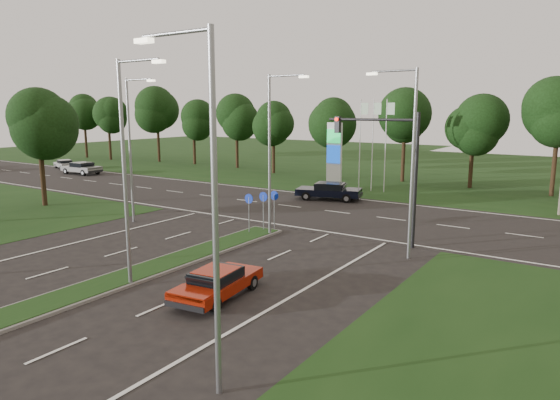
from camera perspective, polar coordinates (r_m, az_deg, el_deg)
The scene contains 17 objects.
verge_far at distance 64.45m, azimuth 18.51°, elevation 3.42°, with size 160.00×50.00×0.02m, color #173311.
cross_road at distance 35.81m, azimuth 5.12°, elevation -1.22°, with size 160.00×12.00×0.02m, color black.
median_kerb at distance 21.17m, azimuth -22.33°, elevation -9.99°, with size 2.00×26.00×0.12m, color slate.
streetlight_median_near at distance 20.43m, azimuth -17.06°, elevation 4.11°, with size 2.53×0.22×9.00m.
streetlight_median_far at distance 27.82m, azimuth -0.87°, elevation 6.08°, with size 2.53×0.22×9.00m.
streetlight_left_far at distance 32.65m, azimuth -16.58°, elevation 6.28°, with size 2.53×0.22×9.00m.
streetlight_right_far at distance 24.26m, azimuth 14.53°, elevation 5.14°, with size 2.53×0.22×9.00m.
streetlight_right_near at distance 12.07m, azimuth -8.19°, elevation 0.45°, with size 2.53×0.22×9.00m.
traffic_signal at distance 26.72m, azimuth 12.65°, elevation 4.75°, with size 5.10×0.42×7.00m.
median_signs at distance 29.15m, azimuth -2.03°, elevation -0.40°, with size 1.16×1.76×2.38m.
gas_pylon at distance 45.03m, azimuth 6.50°, elevation 5.23°, with size 5.80×1.26×8.00m.
tree_left_far at distance 40.42m, azimuth -25.57°, elevation 7.86°, with size 5.20×5.20×8.86m.
treeline_far at distance 49.64m, azimuth 14.36°, elevation 9.64°, with size 6.00×6.00×9.90m.
red_sedan at distance 19.46m, azimuth -7.18°, elevation -9.32°, with size 2.23×4.35×1.15m.
navy_sedan at distance 39.99m, azimuth 5.63°, elevation 1.07°, with size 5.41×3.36×1.39m.
far_car_a at distance 59.97m, azimuth -21.73°, elevation 3.44°, with size 4.76×2.21×1.35m.
far_car_b at distance 66.50m, azimuth -23.40°, elevation 3.81°, with size 4.11×2.75×1.09m.
Camera 1 is at (16.77, -6.83, 7.12)m, focal length 32.00 mm.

